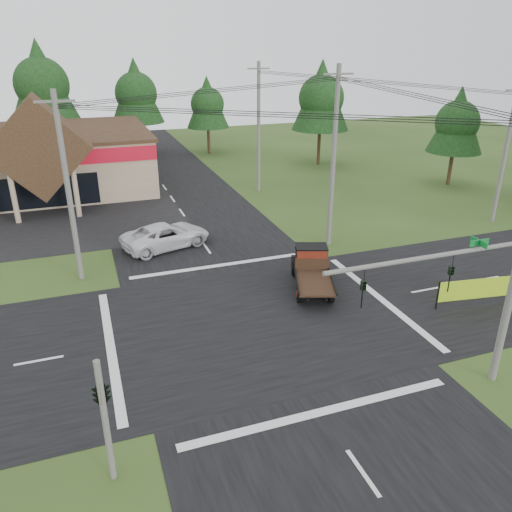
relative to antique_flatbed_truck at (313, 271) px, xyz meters
name	(u,v)px	position (x,y,z in m)	size (l,w,h in m)	color
ground	(257,321)	(-4.06, -2.30, -1.09)	(120.00, 120.00, 0.00)	#2A4117
road_ns	(257,321)	(-4.06, -2.30, -1.08)	(12.00, 120.00, 0.02)	black
road_ew	(257,321)	(-4.06, -2.30, -1.08)	(120.00, 12.00, 0.02)	black
traffic_signal_mast	(477,288)	(1.75, -9.80, 3.33)	(8.12, 0.24, 7.00)	#595651
traffic_signal_corner	(100,383)	(-11.56, -9.63, 2.43)	(0.53, 2.48, 4.40)	#595651
utility_pole_nw	(68,188)	(-12.06, 5.70, 4.30)	(2.00, 0.30, 10.50)	#595651
utility_pole_ne	(333,158)	(3.94, 5.70, 4.80)	(2.00, 0.30, 11.50)	#595651
utility_pole_far	(505,153)	(17.94, 5.70, 4.15)	(2.00, 0.30, 10.20)	#595651
utility_pole_n	(259,128)	(3.94, 19.70, 4.65)	(2.00, 0.30, 11.20)	#595651
tree_row_c	(41,82)	(-14.06, 38.70, 7.63)	(7.28, 7.28, 13.13)	#332316
tree_row_d	(136,91)	(-4.06, 39.70, 6.29)	(6.16, 6.16, 11.11)	#332316
tree_row_e	(207,103)	(3.94, 37.70, 4.94)	(5.04, 5.04, 9.09)	#332316
tree_side_ne	(321,96)	(13.94, 27.70, 6.29)	(6.16, 6.16, 11.11)	#332316
tree_side_e_near	(458,120)	(21.94, 15.70, 4.94)	(5.04, 5.04, 9.09)	#332316
antique_flatbed_truck	(313,271)	(0.00, 0.00, 0.00)	(1.99, 5.22, 2.18)	#51190B
roadside_banner	(477,292)	(7.22, -4.56, -0.31)	(4.58, 0.13, 1.56)	#97BE19
white_pickup	(166,236)	(-6.52, 8.85, -0.28)	(2.70, 5.86, 1.63)	silver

